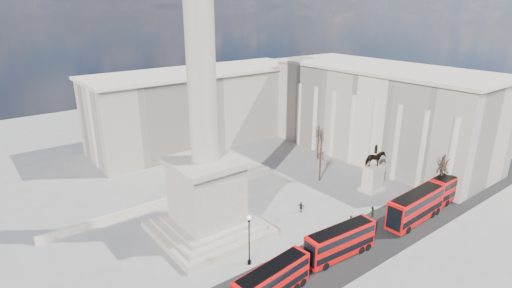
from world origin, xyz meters
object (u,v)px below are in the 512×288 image
Objects in this scene: red_bus_c at (416,206)px; equestrian_statue at (373,175)px; red_bus_d at (453,184)px; pedestrian_crossing at (301,207)px; red_bus_a at (272,282)px; pedestrian_standing at (372,212)px; victorian_lamp at (249,236)px; nelsons_column at (204,144)px; red_bus_b at (341,242)px; pedestrian_walking at (351,221)px.

red_bus_c is 1.39× the size of equestrian_statue.
pedestrian_crossing is at bearing 152.66° from red_bus_d.
red_bus_a is 5.80× the size of pedestrian_standing.
victorian_lamp is at bearing 169.79° from red_bus_d.
red_bus_d is at bearing -22.32° from nelsons_column.
nelsons_column is 19.32m from red_bus_a.
red_bus_b is 1.23× the size of equestrian_statue.
red_bus_a is 27.01m from red_bus_c.
equestrian_statue is at bearing -1.01° from pedestrian_walking.
equestrian_statue is 4.64× the size of pedestrian_crossing.
nelsons_column reaches higher than red_bus_a.
red_bus_c is at bearing -110.15° from equestrian_statue.
red_bus_b is at bearing -29.56° from victorian_lamp.
red_bus_d is (11.95, 0.75, -0.11)m from red_bus_c.
pedestrian_walking is at bearing -6.48° from victorian_lamp.
nelsons_column reaches higher than pedestrian_crossing.
red_bus_c is 6.43× the size of pedestrian_crossing.
red_bus_b is at bearing 134.10° from pedestrian_crossing.
victorian_lamp is at bearing 147.78° from pedestrian_walking.
victorian_lamp is 3.76× the size of pedestrian_crossing.
pedestrian_walking is at bearing 167.98° from red_bus_d.
equestrian_statue is (30.82, 10.20, 0.79)m from red_bus_a.
red_bus_a is at bearing -161.69° from equestrian_statue.
red_bus_c is 1.71× the size of victorian_lamp.
victorian_lamp reaches higher than red_bus_b.
nelsons_column is at bearing 127.35° from red_bus_b.
red_bus_d reaches higher than pedestrian_crossing.
pedestrian_walking is (-8.72, 4.61, -1.48)m from red_bus_c.
red_bus_b is at bearing 3.70° from pedestrian_standing.
nelsons_column reaches higher than pedestrian_walking.
red_bus_a is at bearing 101.02° from pedestrian_crossing.
red_bus_c is 6.25m from pedestrian_standing.
red_bus_c is 16.65m from pedestrian_crossing.
nelsons_column is 41.79m from red_bus_d.
red_bus_a is 0.91× the size of red_bus_d.
nelsons_column is 27.21m from pedestrian_standing.
red_bus_a reaches higher than pedestrian_crossing.
red_bus_d reaches higher than red_bus_a.
equestrian_statue is at bearing -11.08° from nelsons_column.
red_bus_b is 11.64m from victorian_lamp.
victorian_lamp is 0.81× the size of equestrian_statue.
red_bus_d is at bearing -5.27° from red_bus_a.
pedestrian_standing is at bearing -25.75° from pedestrian_walking.
red_bus_b reaches higher than pedestrian_standing.
nelsons_column is 28.88× the size of pedestrian_standing.
pedestrian_standing is (-3.92, 4.61, -1.56)m from red_bus_c.
red_bus_a reaches higher than pedestrian_standing.
nelsons_column reaches higher than equestrian_statue.
red_bus_c is 11.97m from red_bus_d.
red_bus_c reaches higher than pedestrian_standing.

